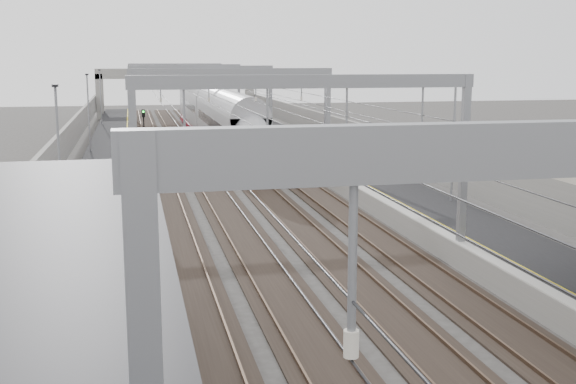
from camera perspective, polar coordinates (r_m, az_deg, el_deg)
name	(u,v)px	position (r m, az deg, el deg)	size (l,w,h in m)	color
platform_left	(108,176)	(49.44, -14.03, 1.22)	(4.00, 120.00, 1.00)	black
platform_right	(339,169)	(51.45, 4.08, 1.86)	(4.00, 120.00, 1.00)	black
tracks	(228,179)	(49.88, -4.79, 1.06)	(11.40, 140.00, 0.20)	black
overhead_line	(215,86)	(55.83, -5.78, 8.33)	(13.00, 140.00, 6.60)	gray
overbridge	(176,80)	(104.04, -8.86, 8.75)	(22.00, 2.20, 6.90)	gray
wall_left	(57,161)	(49.49, -17.79, 2.33)	(0.30, 120.00, 3.20)	gray
wall_right	(382,152)	(52.28, 7.46, 3.15)	(0.30, 120.00, 3.20)	gray
train	(215,122)	(70.25, -5.83, 5.54)	(2.88, 52.40, 4.54)	maroon
signal_green	(144,120)	(70.52, -11.34, 5.57)	(0.32, 0.32, 3.48)	black
signal_red_near	(231,119)	(71.42, -4.56, 5.80)	(0.32, 0.32, 3.48)	black
signal_red_far	(242,113)	(78.75, -3.67, 6.24)	(0.32, 0.32, 3.48)	black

